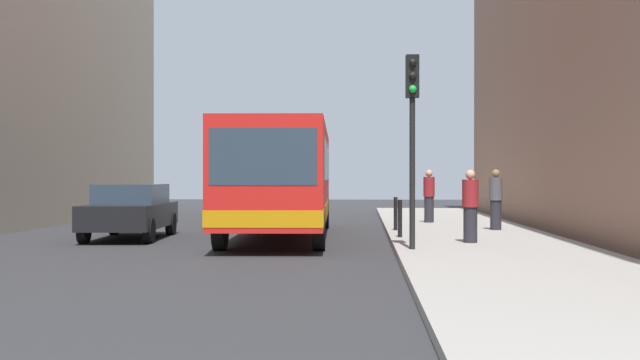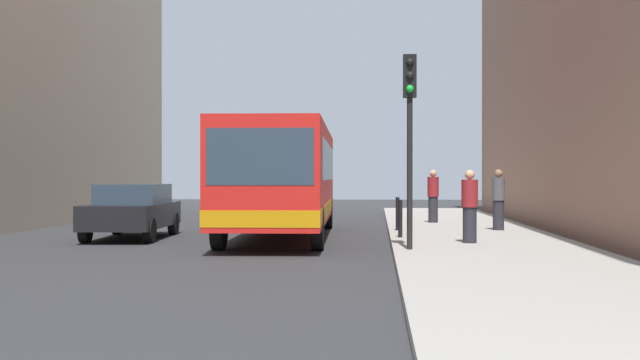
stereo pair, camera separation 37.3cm
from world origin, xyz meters
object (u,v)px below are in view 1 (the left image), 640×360
(pedestrian_near_signal, at_px, (470,206))
(pedestrian_far_sidewalk, at_px, (429,196))
(bus, at_px, (282,175))
(car_beside_bus, at_px, (131,210))
(bollard_mid, at_px, (396,214))
(traffic_light, at_px, (412,114))
(pedestrian_mid_sidewalk, at_px, (496,200))
(bollard_near, at_px, (400,218))

(pedestrian_near_signal, xyz_separation_m, pedestrian_far_sidewalk, (-0.26, 8.25, 0.04))
(bus, bearing_deg, car_beside_bus, 9.00)
(bus, height_order, pedestrian_near_signal, bus)
(car_beside_bus, height_order, pedestrian_far_sidewalk, pedestrian_far_sidewalk)
(bus, bearing_deg, bollard_mid, -167.36)
(traffic_light, height_order, bollard_mid, traffic_light)
(car_beside_bus, bearing_deg, bollard_mid, -170.86)
(bus, bearing_deg, traffic_light, 120.74)
(bollard_mid, xyz_separation_m, pedestrian_near_signal, (1.56, -4.21, 0.37))
(pedestrian_near_signal, bearing_deg, pedestrian_mid_sidewalk, -14.60)
(traffic_light, bearing_deg, pedestrian_mid_sidewalk, 66.08)
(car_beside_bus, bearing_deg, bollard_near, 168.48)
(bus, relative_size, traffic_light, 2.71)
(traffic_light, xyz_separation_m, pedestrian_mid_sidewalk, (2.80, 6.31, -1.98))
(bollard_near, xyz_separation_m, bollard_mid, (0.00, 2.64, 0.00))
(bus, xyz_separation_m, car_beside_bus, (-4.04, -0.77, -0.94))
(bollard_near, distance_m, pedestrian_near_signal, 2.24)
(traffic_light, xyz_separation_m, pedestrian_near_signal, (1.46, 1.77, -2.01))
(traffic_light, bearing_deg, bollard_mid, 90.96)
(pedestrian_mid_sidewalk, bearing_deg, pedestrian_near_signal, 37.97)
(pedestrian_mid_sidewalk, height_order, pedestrian_far_sidewalk, pedestrian_far_sidewalk)
(car_beside_bus, bearing_deg, pedestrian_far_sidewalk, -149.85)
(pedestrian_near_signal, distance_m, pedestrian_far_sidewalk, 8.26)
(car_beside_bus, height_order, bollard_near, car_beside_bus)
(bollard_mid, distance_m, pedestrian_mid_sidewalk, 2.95)
(bollard_mid, distance_m, pedestrian_far_sidewalk, 4.26)
(traffic_light, height_order, pedestrian_mid_sidewalk, traffic_light)
(bollard_near, distance_m, pedestrian_far_sidewalk, 6.82)
(bollard_mid, xyz_separation_m, pedestrian_mid_sidewalk, (2.90, 0.33, 0.40))
(bus, bearing_deg, pedestrian_far_sidewalk, -134.52)
(bollard_mid, height_order, pedestrian_near_signal, pedestrian_near_signal)
(pedestrian_mid_sidewalk, bearing_deg, traffic_light, 30.55)
(bus, bearing_deg, pedestrian_near_signal, 142.69)
(bollard_near, distance_m, bollard_mid, 2.64)
(bus, height_order, bollard_near, bus)
(bollard_mid, bearing_deg, traffic_light, -89.04)
(bollard_near, xyz_separation_m, pedestrian_near_signal, (1.56, -1.57, 0.37))
(car_beside_bus, height_order, traffic_light, traffic_light)
(bus, xyz_separation_m, pedestrian_far_sidewalk, (4.49, 4.86, -0.69))
(bollard_mid, xyz_separation_m, pedestrian_far_sidewalk, (1.29, 4.04, 0.41))
(bus, distance_m, car_beside_bus, 4.22)
(bollard_mid, bearing_deg, car_beside_bus, -167.57)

